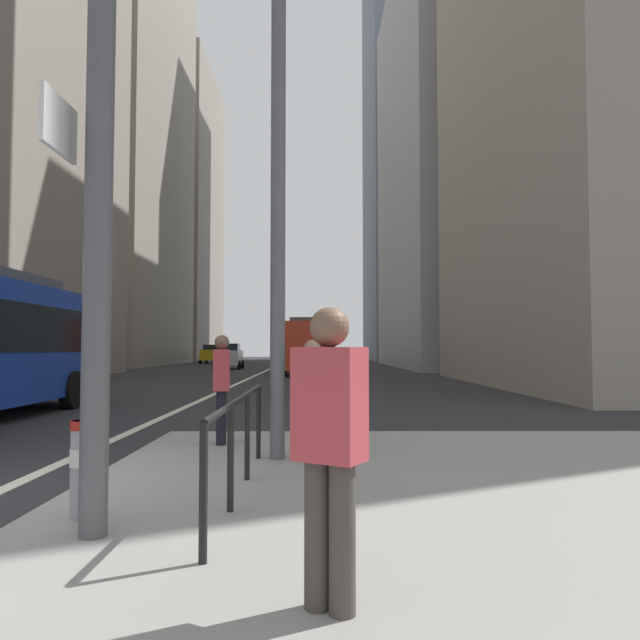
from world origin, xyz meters
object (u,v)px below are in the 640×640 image
street_lamp_post (278,80)px  pedestrian_walking (330,441)px  pedestrian_far (312,394)px  car_receding_far (327,354)px  pedestrian_waiting (222,383)px  car_receding_near (314,355)px  city_bus_red_receding (307,344)px  car_oncoming_far (229,356)px  bollard_right (81,464)px  car_oncoming_mid (212,354)px

street_lamp_post → pedestrian_walking: size_ratio=4.69×
pedestrian_walking → pedestrian_far: 4.47m
car_receding_far → pedestrian_waiting: (-2.38, -47.01, 0.08)m
car_receding_near → city_bus_red_receding: bearing=-91.3°
car_oncoming_far → bollard_right: size_ratio=4.91×
pedestrian_walking → pedestrian_waiting: bearing=105.0°
street_lamp_post → pedestrian_waiting: 4.47m
car_oncoming_far → car_oncoming_mid: bearing=104.3°
car_receding_near → pedestrian_waiting: car_receding_near is taller
street_lamp_post → pedestrian_walking: (0.60, -4.55, -4.19)m
pedestrian_waiting → car_receding_far: bearing=87.1°
car_receding_near → street_lamp_post: bearing=-90.3°
car_receding_near → bollard_right: bearing=-92.0°
car_oncoming_mid → pedestrian_waiting: car_oncoming_mid is taller
car_receding_near → bollard_right: car_receding_near is taller
car_receding_far → pedestrian_waiting: car_receding_far is taller
car_oncoming_far → pedestrian_far: car_oncoming_far is taller
pedestrian_waiting → pedestrian_walking: pedestrian_walking is taller
pedestrian_far → car_oncoming_far: bearing=100.1°
car_receding_near → pedestrian_waiting: bearing=-91.5°
car_receding_near → street_lamp_post: size_ratio=0.52×
car_oncoming_mid → car_receding_near: 13.14m
car_oncoming_mid → pedestrian_walking: bearing=-79.3°
pedestrian_waiting → pedestrian_far: 1.89m
car_oncoming_mid → pedestrian_far: size_ratio=2.72×
pedestrian_waiting → pedestrian_far: size_ratio=1.06×
city_bus_red_receding → car_oncoming_mid: 26.66m
car_oncoming_mid → bollard_right: (8.99, -57.09, -0.37)m
car_oncoming_mid → pedestrian_far: car_oncoming_mid is taller
city_bus_red_receding → street_lamp_post: size_ratio=1.36×
car_oncoming_mid → pedestrian_waiting: size_ratio=2.57×
car_receding_near → pedestrian_walking: bearing=-89.6°
street_lamp_post → bollard_right: street_lamp_post is taller
street_lamp_post → bollard_right: (-1.52, -2.73, -4.66)m
pedestrian_waiting → pedestrian_far: (1.40, -1.26, -0.06)m
car_receding_near → car_receding_far: (1.20, 1.41, 0.00)m
pedestrian_waiting → city_bus_red_receding: bearing=88.4°
pedestrian_far → pedestrian_walking: bearing=-88.3°
car_oncoming_far → car_receding_far: bearing=54.3°
car_receding_near → street_lamp_post: street_lamp_post is taller
street_lamp_post → pedestrian_far: 4.29m
city_bus_red_receding → car_receding_far: (1.58, 18.39, -0.84)m
city_bus_red_receding → car_receding_far: bearing=85.1°
city_bus_red_receding → car_receding_far: size_ratio=2.36×
pedestrian_walking → pedestrian_far: size_ratio=1.08×
bollard_right → car_oncoming_mid: bearing=98.9°
car_oncoming_far → street_lamp_post: bearing=-80.6°
city_bus_red_receding → car_oncoming_far: (-6.09, 7.70, -0.85)m
car_receding_near → car_receding_far: size_ratio=0.91×
city_bus_red_receding → pedestrian_walking: size_ratio=6.40×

